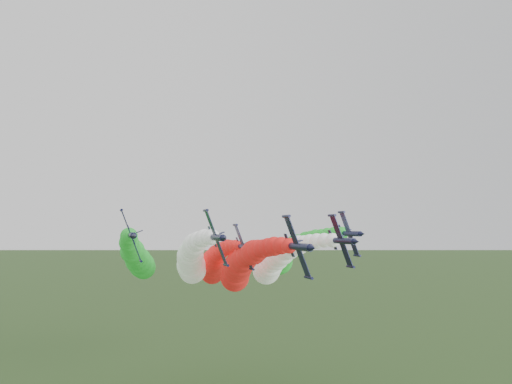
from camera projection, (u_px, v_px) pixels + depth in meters
jet_lead at (240, 268)px, 112.78m from camera, size 13.03×70.01×18.34m
jet_inner_left at (192, 260)px, 121.50m from camera, size 13.06×70.03×18.37m
jet_inner_right at (274, 262)px, 126.93m from camera, size 13.17×70.14×18.48m
jet_outer_left at (137, 258)px, 127.09m from camera, size 12.67×69.65×17.98m
jet_outer_right at (287, 255)px, 141.70m from camera, size 12.92×69.89×18.23m
jet_trail at (214, 264)px, 139.88m from camera, size 13.05×70.03×18.36m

